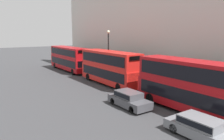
# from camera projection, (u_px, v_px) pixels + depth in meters

# --- Properties ---
(bus_leading) EXTENTS (2.59, 11.16, 4.36)m
(bus_leading) POSITION_uv_depth(u_px,v_px,m) (197.00, 85.00, 17.51)
(bus_leading) COLOR #A80F14
(bus_leading) RESTS_ON ground
(bus_second_in_queue) EXTENTS (2.59, 10.27, 4.26)m
(bus_second_in_queue) POSITION_uv_depth(u_px,v_px,m) (110.00, 66.00, 27.66)
(bus_second_in_queue) COLOR red
(bus_second_in_queue) RESTS_ON ground
(bus_third_in_queue) EXTENTS (2.59, 11.12, 4.08)m
(bus_third_in_queue) POSITION_uv_depth(u_px,v_px,m) (69.00, 58.00, 37.87)
(bus_third_in_queue) COLOR #A80F14
(bus_third_in_queue) RESTS_ON ground
(car_dark_sedan) EXTENTS (1.84, 4.70, 1.37)m
(car_dark_sedan) POSITION_uv_depth(u_px,v_px,m) (202.00, 128.00, 13.62)
(car_dark_sedan) COLOR slate
(car_dark_sedan) RESTS_ON ground
(car_hatchback) EXTENTS (1.81, 4.25, 1.42)m
(car_hatchback) POSITION_uv_depth(u_px,v_px,m) (129.00, 99.00, 19.44)
(car_hatchback) COLOR #47474C
(car_hatchback) RESTS_ON ground
(street_lamp) EXTENTS (0.44, 0.44, 6.87)m
(street_lamp) POSITION_uv_depth(u_px,v_px,m) (108.00, 50.00, 30.46)
(street_lamp) COLOR black
(street_lamp) RESTS_ON ground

